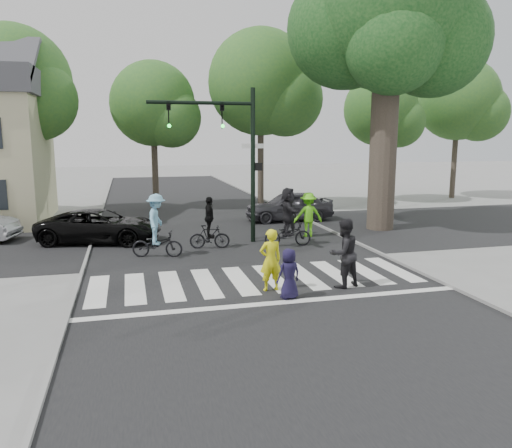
% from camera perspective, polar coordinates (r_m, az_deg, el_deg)
% --- Properties ---
extents(ground, '(120.00, 120.00, 0.00)m').
position_cam_1_polar(ground, '(13.90, 1.10, -7.46)').
color(ground, gray).
rests_on(ground, ground).
extents(road_stem, '(10.00, 70.00, 0.01)m').
position_cam_1_polar(road_stem, '(18.60, -3.03, -2.96)').
color(road_stem, black).
rests_on(road_stem, ground).
extents(road_cross, '(70.00, 10.00, 0.01)m').
position_cam_1_polar(road_cross, '(21.49, -4.62, -1.22)').
color(road_cross, black).
rests_on(road_cross, ground).
extents(curb_left, '(0.10, 70.00, 0.10)m').
position_cam_1_polar(curb_left, '(18.31, -18.75, -3.55)').
color(curb_left, gray).
rests_on(curb_left, ground).
extents(curb_right, '(0.10, 70.00, 0.10)m').
position_cam_1_polar(curb_right, '(20.18, 11.17, -1.98)').
color(curb_right, gray).
rests_on(curb_right, ground).
extents(crosswalk, '(10.00, 3.85, 0.01)m').
position_cam_1_polar(crosswalk, '(14.51, 0.39, -6.68)').
color(crosswalk, silver).
rests_on(crosswalk, ground).
extents(traffic_signal, '(4.45, 0.29, 6.00)m').
position_cam_1_polar(traffic_signal, '(19.38, -2.81, 9.18)').
color(traffic_signal, black).
rests_on(traffic_signal, ground).
extents(eucalyptus, '(8.30, 7.20, 13.00)m').
position_cam_1_polar(eucalyptus, '(23.77, 14.80, 21.60)').
color(eucalyptus, brown).
rests_on(eucalyptus, ground).
extents(bg_tree_1, '(6.09, 5.80, 9.80)m').
position_cam_1_polar(bg_tree_1, '(28.83, -25.46, 13.99)').
color(bg_tree_1, brown).
rests_on(bg_tree_1, ground).
extents(bg_tree_2, '(5.04, 4.80, 8.40)m').
position_cam_1_polar(bg_tree_2, '(29.49, -11.20, 12.94)').
color(bg_tree_2, brown).
rests_on(bg_tree_2, ground).
extents(bg_tree_3, '(6.30, 6.00, 10.20)m').
position_cam_1_polar(bg_tree_3, '(29.26, 1.27, 15.43)').
color(bg_tree_3, brown).
rests_on(bg_tree_3, ground).
extents(bg_tree_4, '(4.83, 4.60, 8.15)m').
position_cam_1_polar(bg_tree_4, '(32.97, 14.54, 12.23)').
color(bg_tree_4, brown).
rests_on(bg_tree_4, ground).
extents(bg_tree_5, '(5.67, 5.40, 9.30)m').
position_cam_1_polar(bg_tree_5, '(36.74, 22.64, 12.66)').
color(bg_tree_5, brown).
rests_on(bg_tree_5, ground).
extents(pedestrian_woman, '(0.66, 0.47, 1.72)m').
position_cam_1_polar(pedestrian_woman, '(13.57, 1.67, -4.14)').
color(pedestrian_woman, yellow).
rests_on(pedestrian_woman, ground).
extents(pedestrian_child, '(0.73, 0.56, 1.34)m').
position_cam_1_polar(pedestrian_child, '(12.97, 3.78, -5.69)').
color(pedestrian_child, '#181332').
rests_on(pedestrian_child, ground).
extents(pedestrian_adult, '(1.12, 0.99, 1.94)m').
position_cam_1_polar(pedestrian_adult, '(14.06, 9.98, -3.30)').
color(pedestrian_adult, black).
rests_on(pedestrian_adult, ground).
extents(cyclist_left, '(1.85, 1.27, 2.23)m').
position_cam_1_polar(cyclist_left, '(17.63, -11.27, -0.68)').
color(cyclist_left, black).
rests_on(cyclist_left, ground).
extents(cyclist_mid, '(1.55, 0.97, 1.96)m').
position_cam_1_polar(cyclist_mid, '(18.74, -5.34, -0.39)').
color(cyclist_mid, black).
rests_on(cyclist_mid, ground).
extents(cyclist_right, '(1.85, 1.72, 2.26)m').
position_cam_1_polar(cyclist_right, '(19.07, 3.66, 0.43)').
color(cyclist_right, black).
rests_on(cyclist_right, ground).
extents(car_suv, '(5.15, 3.31, 1.32)m').
position_cam_1_polar(car_suv, '(20.70, -17.41, -0.23)').
color(car_suv, black).
rests_on(car_suv, ground).
extents(car_grey, '(4.36, 1.78, 1.48)m').
position_cam_1_polar(car_grey, '(24.95, 3.79, 2.07)').
color(car_grey, '#37363C').
rests_on(car_grey, ground).
extents(bystander_hivis, '(1.26, 0.79, 1.87)m').
position_cam_1_polar(bystander_hivis, '(20.97, 5.98, 1.06)').
color(bystander_hivis, '#64DC1C').
rests_on(bystander_hivis, ground).
extents(bystander_dark, '(0.71, 0.63, 1.65)m').
position_cam_1_polar(bystander_dark, '(21.29, 3.86, 0.92)').
color(bystander_dark, black).
rests_on(bystander_dark, ground).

